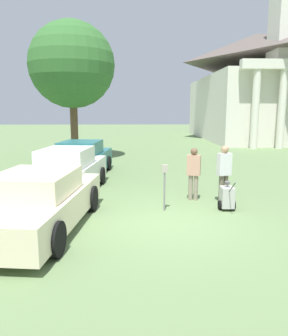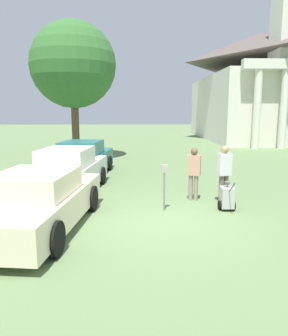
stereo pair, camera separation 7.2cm
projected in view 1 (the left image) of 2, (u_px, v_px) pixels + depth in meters
ground_plane at (167, 224)px, 8.42m from camera, size 120.00×120.00×0.00m
parked_car_cream at (39, 202)px, 7.96m from camera, size 2.45×5.11×1.45m
parked_car_white at (68, 173)px, 11.43m from camera, size 2.27×4.94×1.61m
parked_car_teal at (82, 160)px, 14.44m from camera, size 2.33×4.95×1.56m
parking_meter at (165, 179)px, 9.39m from camera, size 0.18×0.09×1.35m
person_worker at (194, 171)px, 10.50m from camera, size 0.47×0.34×1.70m
person_supervisor at (224, 170)px, 10.22m from camera, size 0.46×0.33×1.81m
equipment_cart at (227, 197)px, 9.55m from camera, size 0.48×0.99×1.00m
church at (256, 83)px, 32.47m from camera, size 10.24×17.92×22.60m
shade_tree at (72, 65)px, 18.82m from camera, size 4.93×4.93×7.92m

